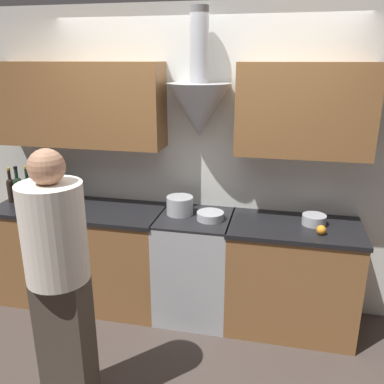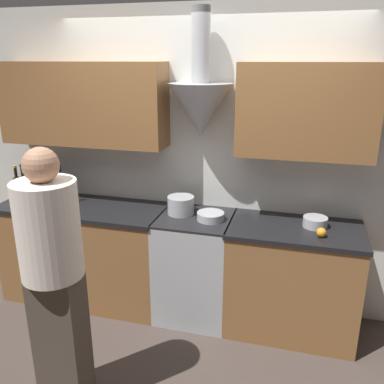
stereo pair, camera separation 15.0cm
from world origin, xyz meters
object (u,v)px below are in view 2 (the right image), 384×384
wine_bottle_0 (17,186)px  wine_bottle_1 (24,186)px  wine_bottle_3 (43,187)px  stock_pot (181,205)px  wine_bottle_5 (61,188)px  orange_fruit (321,232)px  stove_range (195,266)px  person_foreground_left (54,274)px  mixing_bowl (211,216)px  wine_bottle_2 (34,186)px  saucepan (315,222)px  wine_bottle_4 (53,189)px

wine_bottle_0 → wine_bottle_1: size_ratio=0.93×
wine_bottle_3 → stock_pot: 1.30m
wine_bottle_0 → wine_bottle_3: bearing=-3.9°
wine_bottle_5 → orange_fruit: size_ratio=5.10×
stove_range → wine_bottle_0: wine_bottle_0 is taller
stock_pot → person_foreground_left: person_foreground_left is taller
wine_bottle_3 → person_foreground_left: size_ratio=0.20×
mixing_bowl → person_foreground_left: size_ratio=0.13×
wine_bottle_0 → person_foreground_left: person_foreground_left is taller
stove_range → wine_bottle_3: size_ratio=2.72×
stock_pot → mixing_bowl: 0.29m
stove_range → wine_bottle_2: wine_bottle_2 is taller
wine_bottle_3 → saucepan: wine_bottle_3 is taller
wine_bottle_5 → orange_fruit: (2.25, -0.14, -0.11)m
wine_bottle_3 → wine_bottle_5: size_ratio=0.93×
orange_fruit → wine_bottle_5: bearing=176.3°
stock_pot → saucepan: (1.09, 0.01, -0.04)m
wine_bottle_4 → mixing_bowl: (1.47, -0.04, -0.10)m
wine_bottle_4 → wine_bottle_5: bearing=-5.1°
wine_bottle_0 → mixing_bowl: bearing=-1.1°
wine_bottle_3 → wine_bottle_1: bearing=-179.9°
wine_bottle_2 → saucepan: (2.50, 0.04, -0.10)m
wine_bottle_3 → stove_range: bearing=0.5°
wine_bottle_4 → wine_bottle_5: wine_bottle_5 is taller
wine_bottle_5 → stock_pot: bearing=2.0°
wine_bottle_2 → wine_bottle_3: 0.11m
wine_bottle_2 → orange_fruit: bearing=-3.4°
wine_bottle_3 → saucepan: (2.39, 0.06, -0.10)m
wine_bottle_2 → mixing_bowl: size_ratio=1.56×
stove_range → stock_pot: stock_pot is taller
mixing_bowl → saucepan: 0.82m
wine_bottle_4 → wine_bottle_2: bearing=-179.6°
wine_bottle_4 → wine_bottle_0: bearing=-179.5°
wine_bottle_0 → wine_bottle_4: size_ratio=0.97×
saucepan → person_foreground_left: person_foreground_left is taller
stove_range → wine_bottle_0: (-1.72, 0.01, 0.58)m
wine_bottle_2 → saucepan: bearing=0.9°
wine_bottle_5 → person_foreground_left: bearing=-60.0°
wine_bottle_5 → stock_pot: wine_bottle_5 is taller
wine_bottle_0 → wine_bottle_4: wine_bottle_4 is taller
stove_range → wine_bottle_0: 1.81m
wine_bottle_5 → orange_fruit: bearing=-3.7°
wine_bottle_1 → wine_bottle_4: (0.29, 0.02, -0.01)m
wine_bottle_0 → saucepan: size_ratio=1.71×
wine_bottle_1 → orange_fruit: (2.63, -0.13, -0.10)m
wine_bottle_1 → wine_bottle_4: wine_bottle_1 is taller
wine_bottle_1 → orange_fruit: size_ratio=4.80×
mixing_bowl → orange_fruit: orange_fruit is taller
mixing_bowl → orange_fruit: 0.87m
wine_bottle_2 → wine_bottle_3: bearing=-11.1°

